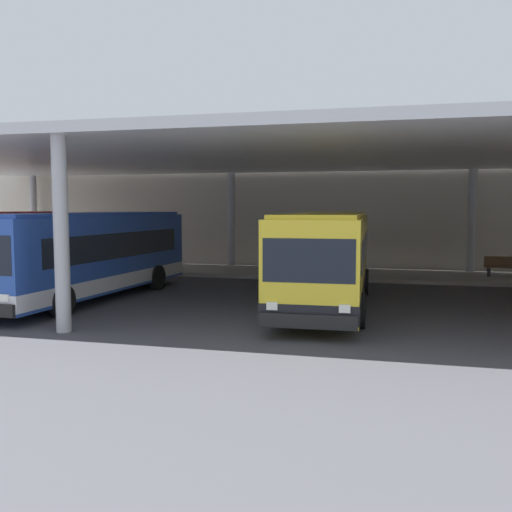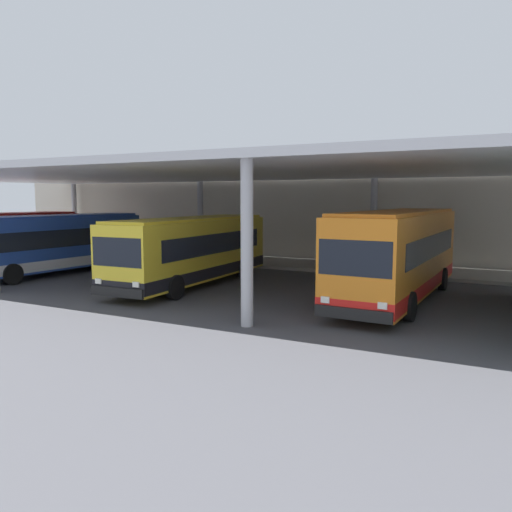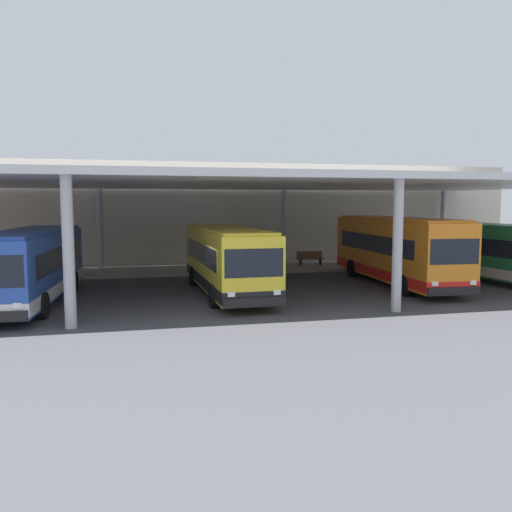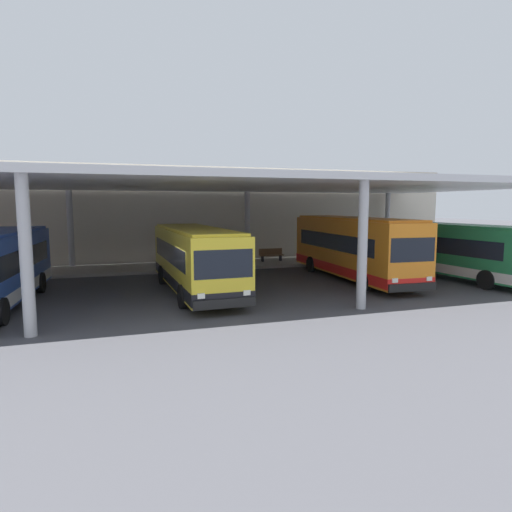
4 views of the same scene
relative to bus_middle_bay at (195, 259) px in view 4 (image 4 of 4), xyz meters
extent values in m
plane|color=#47474C|center=(-0.27, -3.07, -1.66)|extent=(200.00, 200.00, 0.00)
cube|color=#A39E93|center=(-0.27, 8.68, -1.57)|extent=(42.00, 4.50, 0.18)
cube|color=beige|center=(-0.27, 11.93, 1.91)|extent=(48.00, 1.60, 7.13)
cube|color=silver|center=(-0.27, 2.43, 3.74)|extent=(40.00, 17.00, 0.30)
cylinder|color=#B2B2B7|center=(-6.44, -5.57, 0.97)|extent=(0.40, 0.40, 5.25)
cylinder|color=#B2B2B7|center=(-6.44, 10.43, 0.97)|extent=(0.40, 0.40, 5.25)
cylinder|color=#B2B2B7|center=(5.89, -5.57, 0.97)|extent=(0.40, 0.40, 5.25)
cylinder|color=#B2B2B7|center=(5.89, 10.43, 0.97)|extent=(0.40, 0.40, 5.25)
cylinder|color=#B2B2B7|center=(18.23, 10.43, 0.97)|extent=(0.40, 0.40, 5.25)
cylinder|color=black|center=(-7.62, -3.83, -1.16)|extent=(0.35, 1.02, 1.00)
cylinder|color=black|center=(-7.21, 2.24, -1.16)|extent=(0.35, 1.02, 1.00)
cube|color=yellow|center=(0.00, 0.00, 0.04)|extent=(2.82, 10.47, 2.70)
cube|color=black|center=(0.00, 0.00, -0.96)|extent=(2.84, 10.49, 0.50)
cube|color=black|center=(0.00, 0.15, 0.34)|extent=(2.80, 8.60, 0.90)
cube|color=black|center=(0.16, -5.15, 0.39)|extent=(2.30, 0.19, 1.10)
cube|color=black|center=(0.16, -5.24, -1.11)|extent=(2.45, 0.24, 0.36)
cube|color=yellow|center=(0.00, 0.00, 1.45)|extent=(2.61, 10.05, 0.12)
cube|color=yellow|center=(0.16, -5.12, 1.21)|extent=(1.75, 0.17, 0.28)
cube|color=white|center=(-0.74, -5.26, -0.76)|extent=(0.28, 0.09, 0.20)
cube|color=white|center=(1.06, -5.20, -0.76)|extent=(0.28, 0.09, 0.20)
cylinder|color=black|center=(-1.13, -3.26, -1.16)|extent=(0.31, 1.01, 1.00)
cylinder|color=black|center=(1.32, -3.19, -1.16)|extent=(0.31, 1.01, 1.00)
cylinder|color=black|center=(-1.31, 2.82, -1.16)|extent=(0.31, 1.01, 1.00)
cylinder|color=black|center=(1.14, 2.90, -1.16)|extent=(0.31, 1.01, 1.00)
cube|color=orange|center=(9.30, 0.93, 0.24)|extent=(2.95, 11.29, 3.10)
cube|color=red|center=(9.30, 0.93, -0.96)|extent=(2.97, 11.31, 0.50)
cube|color=black|center=(9.31, 1.08, 0.54)|extent=(2.91, 9.28, 0.90)
cube|color=black|center=(9.08, -4.61, 0.59)|extent=(2.30, 0.21, 1.10)
cube|color=black|center=(9.08, -4.70, -1.11)|extent=(2.45, 0.26, 0.36)
cube|color=orange|center=(9.30, 0.93, 1.85)|extent=(2.73, 10.84, 0.12)
cube|color=yellow|center=(9.08, -4.58, 1.61)|extent=(1.75, 0.19, 0.28)
cube|color=white|center=(8.18, -4.66, -0.76)|extent=(0.28, 0.09, 0.20)
cube|color=white|center=(9.98, -4.73, -0.76)|extent=(0.28, 0.09, 0.20)
cylinder|color=black|center=(7.94, -2.49, -1.16)|extent=(0.32, 1.01, 1.00)
cylinder|color=black|center=(10.39, -2.58, -1.16)|extent=(0.32, 1.01, 1.00)
cylinder|color=black|center=(8.20, 4.06, -1.16)|extent=(0.32, 1.01, 1.00)
cylinder|color=black|center=(10.65, 3.96, -1.16)|extent=(0.32, 1.01, 1.00)
cube|color=#28844C|center=(15.12, -0.70, 0.04)|extent=(3.21, 10.55, 2.70)
cube|color=white|center=(15.12, -0.70, -0.96)|extent=(3.24, 10.57, 0.50)
cube|color=black|center=(15.11, -0.55, 0.34)|extent=(3.13, 8.68, 0.90)
cube|color=#2A8B50|center=(15.12, -0.70, 1.45)|extent=(2.99, 10.12, 0.12)
cylinder|color=black|center=(14.12, -4.00, -1.16)|extent=(0.35, 1.02, 1.00)
cylinder|color=black|center=(13.70, 2.07, -1.16)|extent=(0.35, 1.02, 1.00)
cylinder|color=black|center=(16.15, 2.24, -1.16)|extent=(0.35, 1.02, 1.00)
cube|color=brown|center=(7.20, 8.68, -1.03)|extent=(1.80, 0.44, 0.08)
cube|color=brown|center=(7.20, 8.88, -0.78)|extent=(1.80, 0.06, 0.44)
cube|color=#2D2D33|center=(6.50, 8.68, -1.25)|extent=(0.10, 0.36, 0.45)
cube|color=#2D2D33|center=(7.90, 8.68, -1.25)|extent=(0.10, 0.36, 0.45)
cylinder|color=#B2B2B7|center=(9.34, 7.88, 0.12)|extent=(0.12, 0.12, 3.20)
cube|color=orange|center=(9.34, 7.86, 0.51)|extent=(0.70, 0.04, 1.80)
camera|label=1|loc=(2.18, -18.66, 1.70)|focal=38.92mm
camera|label=2|loc=(13.23, -19.24, 2.38)|focal=34.93mm
camera|label=3|loc=(-4.14, -24.10, 2.62)|focal=36.21mm
camera|label=4|loc=(-3.78, -21.02, 2.61)|focal=30.60mm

